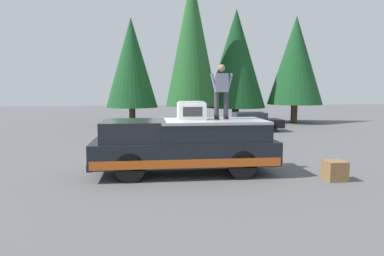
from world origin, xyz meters
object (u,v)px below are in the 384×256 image
object	(u,v)px
pickup_truck	(184,145)
person_on_truck_bed	(221,90)
compressor_unit	(191,111)
wooden_crate	(335,171)
parked_car_black	(248,122)

from	to	relation	value
pickup_truck	person_on_truck_bed	distance (m)	2.06
compressor_unit	wooden_crate	world-z (taller)	compressor_unit
pickup_truck	person_on_truck_bed	xyz separation A→B (m)	(0.23, -1.18, 1.68)
parked_car_black	wooden_crate	size ratio (longest dim) A/B	7.32
compressor_unit	person_on_truck_bed	size ratio (longest dim) A/B	0.50
person_on_truck_bed	parked_car_black	distance (m)	11.14
compressor_unit	wooden_crate	size ratio (longest dim) A/B	1.50
compressor_unit	wooden_crate	bearing A→B (deg)	-110.97
person_on_truck_bed	parked_car_black	xyz separation A→B (m)	(10.30, -3.77, -1.97)
wooden_crate	person_on_truck_bed	bearing A→B (deg)	62.41
pickup_truck	person_on_truck_bed	size ratio (longest dim) A/B	3.28
compressor_unit	pickup_truck	bearing A→B (deg)	126.29
pickup_truck	compressor_unit	distance (m)	1.09
parked_car_black	pickup_truck	bearing A→B (deg)	154.81
pickup_truck	wooden_crate	size ratio (longest dim) A/B	9.89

